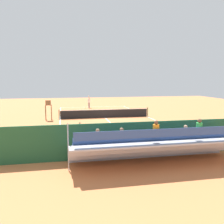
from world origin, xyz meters
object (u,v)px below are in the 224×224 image
(tennis_net, at_px, (105,113))
(umpire_chair, at_px, (48,108))
(tennis_racket, at_px, (84,108))
(tennis_ball_near, at_px, (85,109))
(tennis_ball_far, at_px, (88,110))
(courtside_bench, at_px, (176,141))
(equipment_bag, at_px, (148,149))
(line_judge, at_px, (79,138))
(tennis_player, at_px, (89,101))
(bleacher_stand, at_px, (155,146))

(tennis_net, bearing_deg, umpire_chair, 2.58)
(umpire_chair, distance_m, tennis_racket, 10.89)
(tennis_ball_near, xyz_separation_m, tennis_ball_far, (-0.20, 1.62, 0.00))
(umpire_chair, distance_m, courtside_bench, 15.49)
(umpire_chair, relative_size, tennis_ball_far, 32.42)
(tennis_net, height_order, equipment_bag, tennis_net)
(tennis_ball_far, bearing_deg, courtside_bench, 99.73)
(umpire_chair, bearing_deg, tennis_ball_near, -118.54)
(courtside_bench, bearing_deg, tennis_ball_far, -80.27)
(line_judge, bearing_deg, tennis_net, -106.17)
(tennis_player, bearing_deg, line_judge, 82.36)
(tennis_ball_near, bearing_deg, courtside_bench, 99.52)
(equipment_bag, height_order, line_judge, line_judge)
(umpire_chair, relative_size, equipment_bag, 2.38)
(umpire_chair, height_order, tennis_ball_far, umpire_chair)
(tennis_net, bearing_deg, equipment_bag, 91.22)
(tennis_ball_far, bearing_deg, umpire_chair, 55.19)
(tennis_player, bearing_deg, tennis_ball_far, 80.03)
(equipment_bag, bearing_deg, tennis_ball_far, -85.65)
(tennis_net, xyz_separation_m, tennis_player, (0.76, -9.62, 0.51))
(tennis_racket, height_order, tennis_ball_far, tennis_ball_far)
(bleacher_stand, distance_m, umpire_chair, 16.32)
(tennis_racket, xyz_separation_m, tennis_ball_far, (-0.24, 2.62, 0.02))
(tennis_ball_near, relative_size, tennis_ball_far, 1.00)
(bleacher_stand, xyz_separation_m, tennis_ball_near, (1.42, -23.84, -0.91))
(umpire_chair, relative_size, line_judge, 1.11)
(equipment_bag, distance_m, tennis_player, 23.06)
(courtside_bench, relative_size, equipment_bag, 2.00)
(tennis_net, height_order, tennis_player, tennis_player)
(tennis_ball_near, height_order, line_judge, line_judge)
(tennis_racket, bearing_deg, tennis_ball_near, 92.61)
(tennis_net, xyz_separation_m, equipment_bag, (-0.29, 13.40, -0.32))
(tennis_net, distance_m, tennis_ball_far, 6.96)
(bleacher_stand, relative_size, tennis_racket, 15.53)
(equipment_bag, relative_size, tennis_player, 0.47)
(bleacher_stand, xyz_separation_m, umpire_chair, (6.17, -15.10, 0.37))
(tennis_ball_far, xyz_separation_m, line_judge, (2.57, 20.02, 0.98))
(courtside_bench, height_order, tennis_ball_near, courtside_bench)
(tennis_net, bearing_deg, courtside_bench, 99.38)
(tennis_ball_far, bearing_deg, bleacher_stand, 93.14)
(tennis_racket, bearing_deg, line_judge, 84.13)
(tennis_racket, height_order, tennis_ball_near, tennis_ball_near)
(tennis_net, height_order, tennis_racket, tennis_net)
(bleacher_stand, bearing_deg, tennis_player, -88.33)
(courtside_bench, bearing_deg, tennis_player, -82.64)
(umpire_chair, xyz_separation_m, tennis_player, (-5.44, -9.90, -0.30))
(umpire_chair, relative_size, courtside_bench, 1.19)
(tennis_player, height_order, line_judge, same)
(bleacher_stand, xyz_separation_m, tennis_player, (0.73, -25.00, 0.07))
(tennis_net, bearing_deg, bleacher_stand, 89.87)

